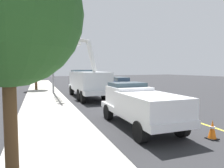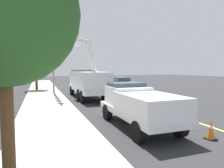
# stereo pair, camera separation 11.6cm
# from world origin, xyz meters

# --- Properties ---
(ground) EXTENTS (120.00, 120.00, 0.00)m
(ground) POSITION_xyz_m (0.00, 0.00, 0.00)
(ground) COLOR #2D2D30
(sidewalk_far_side) EXTENTS (60.05, 9.75, 0.12)m
(sidewalk_far_side) POSITION_xyz_m (0.74, 7.14, 0.06)
(sidewalk_far_side) COLOR #B2ADA3
(sidewalk_far_side) RESTS_ON ground
(lane_centre_stripe) EXTENTS (49.75, 5.30, 0.01)m
(lane_centre_stripe) POSITION_xyz_m (0.00, 0.00, 0.00)
(lane_centre_stripe) COLOR yellow
(lane_centre_stripe) RESTS_ON ground
(utility_bucket_truck) EXTENTS (8.41, 3.33, 6.41)m
(utility_bucket_truck) POSITION_xyz_m (-0.06, 3.34, 1.60)
(utility_bucket_truck) COLOR silver
(utility_bucket_truck) RESTS_ON ground
(service_pickup_truck) EXTENTS (5.79, 2.66, 2.06)m
(service_pickup_truck) POSITION_xyz_m (-10.60, 4.41, 1.12)
(service_pickup_truck) COLOR white
(service_pickup_truck) RESTS_ON ground
(passing_minivan) EXTENTS (4.97, 2.38, 1.69)m
(passing_minivan) POSITION_xyz_m (5.26, -2.97, 0.97)
(passing_minivan) COLOR navy
(passing_minivan) RESTS_ON ground
(traffic_cone_leading) EXTENTS (0.40, 0.40, 0.76)m
(traffic_cone_leading) POSITION_xyz_m (-13.25, 2.74, 0.38)
(traffic_cone_leading) COLOR black
(traffic_cone_leading) RESTS_ON ground
(traffic_cone_mid_front) EXTENTS (0.40, 0.40, 0.71)m
(traffic_cone_mid_front) POSITION_xyz_m (-7.71, 2.06, 0.35)
(traffic_cone_mid_front) COLOR black
(traffic_cone_mid_front) RESTS_ON ground
(traffic_cone_mid_rear) EXTENTS (0.40, 0.40, 0.72)m
(traffic_cone_mid_rear) POSITION_xyz_m (-1.90, 1.35, 0.36)
(traffic_cone_mid_rear) COLOR black
(traffic_cone_mid_rear) RESTS_ON ground
(traffic_cone_trailing) EXTENTS (0.40, 0.40, 0.70)m
(traffic_cone_trailing) POSITION_xyz_m (3.28, 0.88, 0.34)
(traffic_cone_trailing) COLOR black
(traffic_cone_trailing) RESTS_ON ground
(traffic_signal_mast) EXTENTS (5.80, 0.96, 7.79)m
(traffic_signal_mast) POSITION_xyz_m (2.80, 5.90, 5.32)
(traffic_signal_mast) COLOR gray
(traffic_signal_mast) RESTS_ON ground
(street_tree_left) EXTENTS (3.68, 3.68, 6.02)m
(street_tree_left) POSITION_xyz_m (-13.02, 9.89, 4.16)
(street_tree_left) COLOR brown
(street_tree_left) RESTS_ON ground
(street_tree_right) EXTENTS (2.86, 2.86, 4.68)m
(street_tree_right) POSITION_xyz_m (8.79, 7.14, 3.23)
(street_tree_right) COLOR brown
(street_tree_right) RESTS_ON ground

